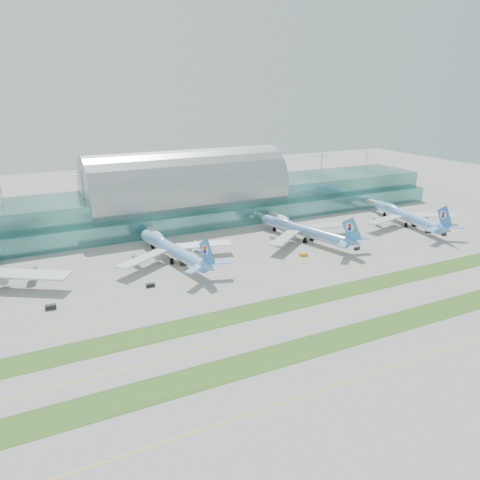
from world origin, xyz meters
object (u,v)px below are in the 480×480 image
terminal (187,198)px  airliner_c (303,229)px  airliner_b (172,249)px  airliner_d (407,215)px

terminal → airliner_c: bearing=-56.5°
terminal → airliner_c: size_ratio=4.97×
airliner_b → airliner_d: bearing=-12.3°
terminal → airliner_b: (-30.34, -62.84, -8.36)m
airliner_b → terminal: bearing=53.8°
airliner_b → airliner_c: airliner_c is taller
terminal → airliner_b: terminal is taller
airliner_c → airliner_d: 71.23m
airliner_b → airliner_d: airliner_d is taller
terminal → airliner_b: bearing=-115.8°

